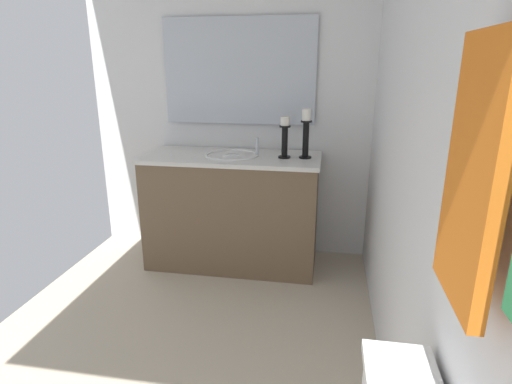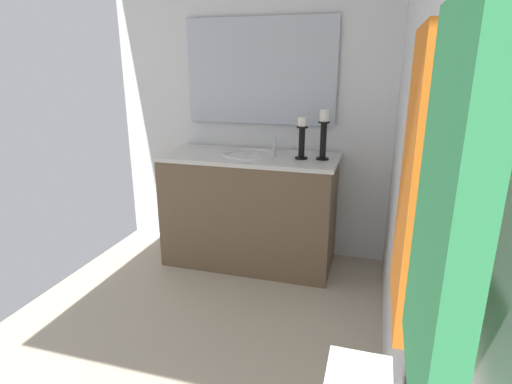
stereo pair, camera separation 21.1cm
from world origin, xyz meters
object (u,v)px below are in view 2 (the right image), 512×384
Objects in this scene: vanity_cabinet at (250,210)px; mirror at (260,72)px; candle_holder_short at (302,137)px; towel_bar at (461,29)px; towel_near_vanity at (414,181)px; sink_basin at (250,160)px; candle_holder_tall at (324,133)px; towel_center at (445,215)px.

mirror is at bearing 179.99° from vanity_cabinet.
towel_bar is at bearing 14.55° from candle_holder_short.
towel_near_vanity is (2.42, 0.97, -0.14)m from mirror.
towel_near_vanity is (-0.18, -0.02, -0.24)m from towel_bar.
sink_basin is (-0.00, 0.00, 0.39)m from vanity_cabinet.
sink_basin is 0.77× the size of towel_near_vanity.
sink_basin is 1.15× the size of candle_holder_tall.
towel_near_vanity and towel_center have the same top height.
mirror reaches higher than vanity_cabinet.
vanity_cabinet is 0.39m from sink_basin.
candle_holder_short is at bearing -165.45° from towel_bar.
mirror is 3.98× the size of candle_holder_short.
sink_basin is 0.57× the size of towel_bar.
vanity_cabinet is at bearing -155.50° from towel_near_vanity.
mirror is 2.95× the size of towel_center.
towel_center is (2.50, 0.43, 0.33)m from candle_holder_tall.
towel_bar is at bearing 20.92° from mirror.
towel_center is at bearing 13.16° from candle_holder_short.
towel_bar is (2.32, 0.45, 0.51)m from candle_holder_tall.
candle_holder_short is 2.22m from towel_near_vanity.
mirror is 2.94m from towel_center.
candle_holder_short is at bearing -164.74° from towel_near_vanity.
mirror is 2.26× the size of towel_near_vanity.
candle_holder_tall is 0.67× the size of towel_near_vanity.
mirror is 0.73m from candle_holder_tall.
candle_holder_tall is 2.56m from towel_center.
towel_near_vanity is at bearing 180.00° from towel_center.
candle_holder_short is 0.42× the size of towel_bar.
mirror is (-0.28, -0.00, 0.63)m from sink_basin.
candle_holder_short reaches higher than sink_basin.
towel_near_vanity is at bearing 11.36° from candle_holder_tall.
vanity_cabinet is 2.76m from towel_bar.
vanity_cabinet is at bearing -88.95° from candle_holder_tall.
candle_holder_tall is (0.27, 0.54, -0.41)m from mirror.
mirror reaches higher than towel_center.
sink_basin is at bearing 90.00° from vanity_cabinet.
sink_basin is at bearing 0.20° from mirror.
candle_holder_short is (0.01, 0.39, 0.59)m from vanity_cabinet.
candle_holder_tall is 2.42m from towel_bar.
sink_basin is 2.73m from towel_center.
towel_bar is 0.30m from towel_near_vanity.
candle_holder_short reaches higher than vanity_cabinet.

